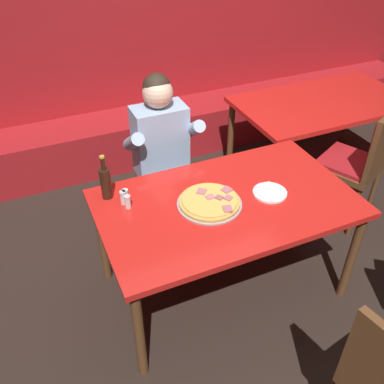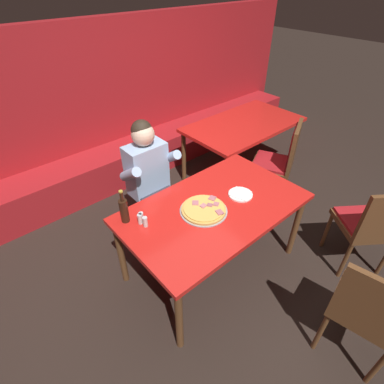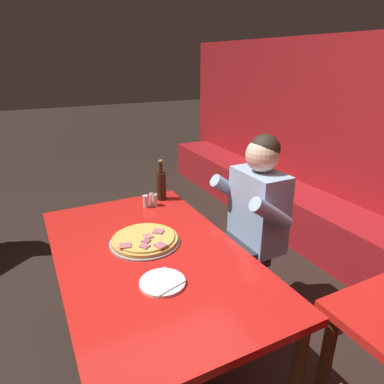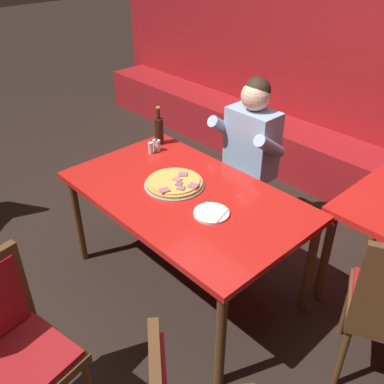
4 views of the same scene
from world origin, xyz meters
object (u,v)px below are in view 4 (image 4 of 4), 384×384
object	(u,v)px
main_dining_table	(185,202)
shaker_parmesan	(155,146)
plate_white_paper	(211,213)
beer_bottle	(159,130)
shaker_oregano	(151,149)
diner_seated_blue_shirt	(244,155)
dining_chair_far_left	(7,345)
shaker_black_pepper	(158,146)
pizza	(174,183)

from	to	relation	value
main_dining_table	shaker_parmesan	bearing A→B (deg)	158.36
plate_white_paper	beer_bottle	bearing A→B (deg)	158.20
shaker_oregano	diner_seated_blue_shirt	xyz separation A→B (m)	(0.43, 0.53, -0.08)
shaker_oregano	dining_chair_far_left	distance (m)	1.63
plate_white_paper	beer_bottle	size ratio (longest dim) A/B	0.72
beer_bottle	shaker_black_pepper	size ratio (longest dim) A/B	3.40
pizza	plate_white_paper	size ratio (longest dim) A/B	1.84
beer_bottle	diner_seated_blue_shirt	xyz separation A→B (m)	(0.51, 0.38, -0.15)
shaker_black_pepper	dining_chair_far_left	distance (m)	1.68
beer_bottle	main_dining_table	bearing A→B (deg)	-26.87
pizza	beer_bottle	distance (m)	0.63
main_dining_table	shaker_black_pepper	world-z (taller)	shaker_black_pepper
main_dining_table	beer_bottle	size ratio (longest dim) A/B	5.30
beer_bottle	diner_seated_blue_shirt	bearing A→B (deg)	36.70
shaker_black_pepper	diner_seated_blue_shirt	world-z (taller)	diner_seated_blue_shirt
main_dining_table	shaker_oregano	xyz separation A→B (m)	(-0.56, 0.18, 0.11)
main_dining_table	diner_seated_blue_shirt	distance (m)	0.72
main_dining_table	pizza	bearing A→B (deg)	173.93
beer_bottle	shaker_black_pepper	world-z (taller)	beer_bottle
beer_bottle	plate_white_paper	bearing A→B (deg)	-21.80
main_dining_table	shaker_oregano	size ratio (longest dim) A/B	17.99
plate_white_paper	diner_seated_blue_shirt	world-z (taller)	diner_seated_blue_shirt
main_dining_table	beer_bottle	bearing A→B (deg)	153.13
main_dining_table	beer_bottle	world-z (taller)	beer_bottle
main_dining_table	dining_chair_far_left	world-z (taller)	dining_chair_far_left
pizza	dining_chair_far_left	size ratio (longest dim) A/B	0.40
shaker_parmesan	dining_chair_far_left	xyz separation A→B (m)	(0.77, -1.48, -0.22)
shaker_parmesan	diner_seated_blue_shirt	xyz separation A→B (m)	(0.44, 0.48, -0.08)
pizza	dining_chair_far_left	world-z (taller)	dining_chair_far_left
main_dining_table	shaker_black_pepper	size ratio (longest dim) A/B	17.99
main_dining_table	diner_seated_blue_shirt	size ratio (longest dim) A/B	1.21
shaker_parmesan	dining_chair_far_left	world-z (taller)	dining_chair_far_left
main_dining_table	diner_seated_blue_shirt	bearing A→B (deg)	100.58
shaker_oregano	shaker_parmesan	bearing A→B (deg)	104.13
shaker_oregano	plate_white_paper	bearing A→B (deg)	-14.60
dining_chair_far_left	main_dining_table	bearing A→B (deg)	98.66
plate_white_paper	dining_chair_far_left	bearing A→B (deg)	-93.97
plate_white_paper	dining_chair_far_left	distance (m)	1.23
plate_white_paper	diner_seated_blue_shirt	bearing A→B (deg)	118.47
plate_white_paper	shaker_oregano	distance (m)	0.87
main_dining_table	shaker_black_pepper	distance (m)	0.62
shaker_oregano	dining_chair_far_left	world-z (taller)	dining_chair_far_left
shaker_oregano	beer_bottle	bearing A→B (deg)	119.24
beer_bottle	shaker_parmesan	bearing A→B (deg)	-54.32
diner_seated_blue_shirt	plate_white_paper	bearing A→B (deg)	-61.53
beer_bottle	diner_seated_blue_shirt	distance (m)	0.66
pizza	diner_seated_blue_shirt	xyz separation A→B (m)	(-0.02, 0.70, -0.06)
shaker_parmesan	shaker_black_pepper	world-z (taller)	same
pizza	shaker_parmesan	bearing A→B (deg)	155.04
shaker_parmesan	diner_seated_blue_shirt	distance (m)	0.66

